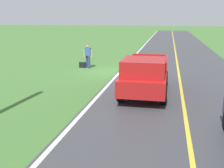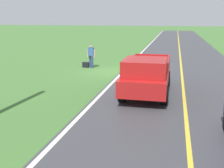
# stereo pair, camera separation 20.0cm
# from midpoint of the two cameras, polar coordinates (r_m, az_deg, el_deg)

# --- Properties ---
(ground_plane) EXTENTS (200.00, 200.00, 0.00)m
(ground_plane) POSITION_cam_midpoint_polar(r_m,az_deg,el_deg) (18.78, 0.10, 2.57)
(ground_plane) COLOR #427033
(road_surface) EXTENTS (8.09, 120.00, 0.00)m
(road_surface) POSITION_cam_midpoint_polar(r_m,az_deg,el_deg) (18.36, 14.49, 1.87)
(road_surface) COLOR #3D3D42
(road_surface) RESTS_ON ground
(lane_edge_line) EXTENTS (0.16, 117.60, 0.00)m
(lane_edge_line) POSITION_cam_midpoint_polar(r_m,az_deg,el_deg) (18.63, 2.52, 2.47)
(lane_edge_line) COLOR silver
(lane_edge_line) RESTS_ON ground
(lane_centre_line) EXTENTS (0.14, 117.60, 0.00)m
(lane_centre_line) POSITION_cam_midpoint_polar(r_m,az_deg,el_deg) (18.35, 14.49, 1.88)
(lane_centre_line) COLOR gold
(lane_centre_line) RESTS_ON ground
(hitchhiker_walking) EXTENTS (0.62, 0.52, 1.75)m
(hitchhiker_walking) POSITION_cam_midpoint_polar(r_m,az_deg,el_deg) (20.19, -4.01, 6.13)
(hitchhiker_walking) COLOR navy
(hitchhiker_walking) RESTS_ON ground
(suitcase_carried) EXTENTS (0.47, 0.22, 0.40)m
(suitcase_carried) POSITION_cam_midpoint_polar(r_m,az_deg,el_deg) (20.37, -5.17, 3.96)
(suitcase_carried) COLOR black
(suitcase_carried) RESTS_ON ground
(pickup_truck_passing) EXTENTS (2.10, 5.40, 1.82)m
(pickup_truck_passing) POSITION_cam_midpoint_polar(r_m,az_deg,el_deg) (13.18, 7.60, 1.96)
(pickup_truck_passing) COLOR #B21919
(pickup_truck_passing) RESTS_ON ground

